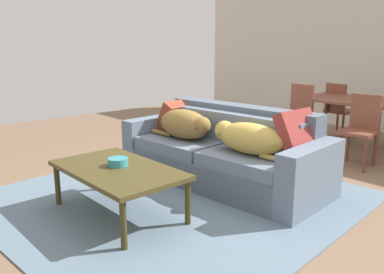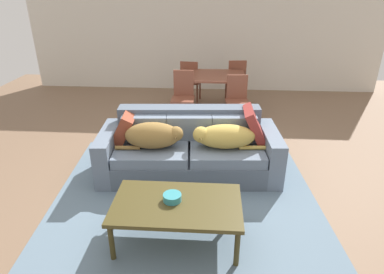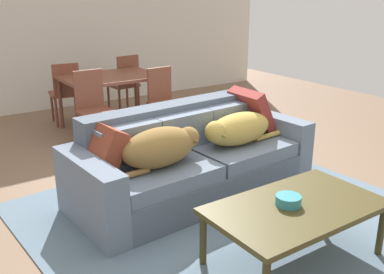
{
  "view_description": "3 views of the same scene",
  "coord_description": "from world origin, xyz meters",
  "views": [
    {
      "loc": [
        2.78,
        -2.94,
        1.48
      ],
      "look_at": [
        -0.24,
        -0.21,
        0.52
      ],
      "focal_mm": 36.72,
      "sensor_mm": 36.0,
      "label": 1
    },
    {
      "loc": [
        0.25,
        -3.82,
        2.34
      ],
      "look_at": [
        -0.01,
        0.05,
        0.53
      ],
      "focal_mm": 31.14,
      "sensor_mm": 36.0,
      "label": 2
    },
    {
      "loc": [
        -2.2,
        -3.09,
        1.85
      ],
      "look_at": [
        -0.11,
        -0.02,
        0.6
      ],
      "focal_mm": 41.27,
      "sensor_mm": 36.0,
      "label": 3
    }
  ],
  "objects": [
    {
      "name": "ground_plane",
      "position": [
        0.0,
        0.0,
        0.0
      ],
      "size": [
        10.0,
        10.0,
        0.0
      ],
      "primitive_type": "plane",
      "color": "#7C6049"
    },
    {
      "name": "dining_chair_far_right",
      "position": [
        0.71,
        3.03,
        0.5
      ],
      "size": [
        0.43,
        0.43,
        0.91
      ],
      "rotation": [
        0.0,
        0.0,
        3.23
      ],
      "color": "brown",
      "rests_on": "ground"
    },
    {
      "name": "throw_pillow_by_left_arm",
      "position": [
        -0.9,
        0.1,
        0.61
      ],
      "size": [
        0.34,
        0.41,
        0.41
      ],
      "primitive_type": "cube",
      "rotation": [
        0.0,
        0.47,
        0.07
      ],
      "color": "brown",
      "rests_on": "couch"
    },
    {
      "name": "dog_on_right_cushion",
      "position": [
        0.39,
        -0.04,
        0.59
      ],
      "size": [
        0.91,
        0.38,
        0.31
      ],
      "rotation": [
        0.0,
        0.0,
        0.07
      ],
      "color": "tan",
      "rests_on": "couch"
    },
    {
      "name": "dining_chair_near_left",
      "position": [
        -0.29,
        1.85,
        0.52
      ],
      "size": [
        0.4,
        0.4,
        0.93
      ],
      "rotation": [
        0.0,
        0.0,
        -0.0
      ],
      "color": "brown",
      "rests_on": "ground"
    },
    {
      "name": "couch",
      "position": [
        -0.05,
        0.1,
        0.32
      ],
      "size": [
        2.36,
        1.09,
        0.82
      ],
      "rotation": [
        0.0,
        0.0,
        0.07
      ],
      "color": "#505C6C",
      "rests_on": "ground"
    },
    {
      "name": "throw_pillow_by_right_arm",
      "position": [
        0.8,
        0.21,
        0.65
      ],
      "size": [
        0.31,
        0.48,
        0.47
      ],
      "primitive_type": "cube",
      "rotation": [
        0.0,
        -0.46,
        -0.01
      ],
      "color": "maroon",
      "rests_on": "couch"
    },
    {
      "name": "bowl_on_coffee_table",
      "position": [
        -0.11,
        -1.21,
        0.47
      ],
      "size": [
        0.18,
        0.18,
        0.07
      ],
      "primitive_type": "cylinder",
      "color": "teal",
      "rests_on": "coffee_table"
    },
    {
      "name": "dining_chair_near_right",
      "position": [
        0.67,
        1.77,
        0.49
      ],
      "size": [
        0.43,
        0.43,
        0.89
      ],
      "rotation": [
        0.0,
        0.0,
        0.08
      ],
      "color": "brown",
      "rests_on": "ground"
    },
    {
      "name": "dining_chair_far_left",
      "position": [
        -0.24,
        2.96,
        0.49
      ],
      "size": [
        0.45,
        0.45,
        0.89
      ],
      "rotation": [
        0.0,
        0.0,
        3.01
      ],
      "color": "brown",
      "rests_on": "ground"
    },
    {
      "name": "area_rug",
      "position": [
        -0.04,
        -0.63,
        0.01
      ],
      "size": [
        3.29,
        3.39,
        0.01
      ],
      "primitive_type": "cube",
      "rotation": [
        0.0,
        0.0,
        0.07
      ],
      "color": "slate",
      "rests_on": "ground"
    },
    {
      "name": "dog_on_left_cushion",
      "position": [
        -0.47,
        -0.1,
        0.61
      ],
      "size": [
        0.85,
        0.39,
        0.33
      ],
      "rotation": [
        0.0,
        0.0,
        0.07
      ],
      "color": "olive",
      "rests_on": "couch"
    },
    {
      "name": "dining_table",
      "position": [
        0.2,
        2.41,
        0.67
      ],
      "size": [
        1.26,
        0.92,
        0.74
      ],
      "color": "brown",
      "rests_on": "ground"
    },
    {
      "name": "back_partition",
      "position": [
        0.0,
        4.0,
        1.35
      ],
      "size": [
        8.0,
        0.12,
        2.7
      ],
      "primitive_type": "cube",
      "color": "beige",
      "rests_on": "ground"
    },
    {
      "name": "coffee_table",
      "position": [
        -0.07,
        -1.24,
        0.4
      ],
      "size": [
        1.23,
        0.73,
        0.44
      ],
      "color": "#453C1A",
      "rests_on": "ground"
    }
  ]
}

